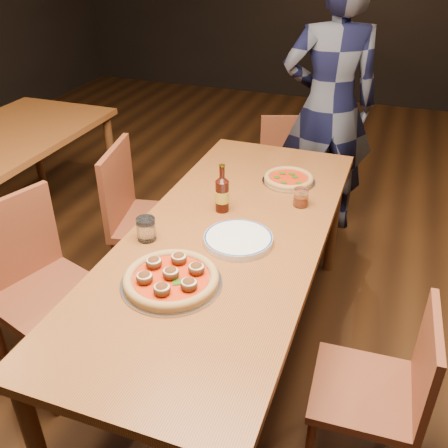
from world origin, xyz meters
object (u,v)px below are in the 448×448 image
(table_main, at_px, (228,246))
(diner, at_px, (329,107))
(beer_bottle, at_px, (222,195))
(amber_glass, at_px, (301,197))
(chair_main_nw, at_px, (49,296))
(chair_main_e, at_px, (365,390))
(plate_stack, at_px, (238,240))
(chair_end, at_px, (289,179))
(pizza_margherita, at_px, (289,179))
(water_glass, at_px, (146,229))
(chair_main_sw, at_px, (156,222))
(pizza_meatball, at_px, (171,278))

(table_main, height_order, diner, diner)
(beer_bottle, relative_size, amber_glass, 2.59)
(chair_main_nw, xyz_separation_m, amber_glass, (0.96, 0.68, 0.33))
(table_main, height_order, chair_main_e, chair_main_e)
(plate_stack, bearing_deg, chair_end, 93.47)
(pizza_margherita, relative_size, water_glass, 2.74)
(plate_stack, bearing_deg, table_main, 138.16)
(beer_bottle, bearing_deg, amber_glass, 27.38)
(pizza_margherita, relative_size, diner, 0.16)
(chair_main_sw, bearing_deg, plate_stack, -137.68)
(chair_end, distance_m, beer_bottle, 1.19)
(chair_main_e, height_order, chair_end, chair_end)
(chair_main_sw, xyz_separation_m, pizza_margherita, (0.69, 0.16, 0.30))
(chair_main_sw, xyz_separation_m, chair_end, (0.54, 0.88, -0.05))
(pizza_margherita, relative_size, beer_bottle, 1.21)
(chair_main_nw, xyz_separation_m, chair_main_sw, (0.16, 0.74, 0.00))
(pizza_margherita, bearing_deg, amber_glass, -63.66)
(chair_main_e, xyz_separation_m, pizza_margherita, (-0.53, 0.91, 0.36))
(chair_main_nw, relative_size, plate_stack, 3.24)
(beer_bottle, height_order, diner, diner)
(chair_main_nw, height_order, plate_stack, chair_main_nw)
(chair_main_nw, xyz_separation_m, water_glass, (0.42, 0.17, 0.34))
(chair_main_e, height_order, pizza_margherita, chair_main_e)
(pizza_meatball, bearing_deg, beer_bottle, 91.19)
(amber_glass, bearing_deg, pizza_margherita, 116.34)
(table_main, height_order, chair_main_sw, chair_main_sw)
(table_main, relative_size, beer_bottle, 8.98)
(plate_stack, distance_m, water_glass, 0.38)
(chair_main_nw, distance_m, pizza_meatball, 0.72)
(chair_main_sw, distance_m, pizza_margherita, 0.77)
(chair_main_e, relative_size, amber_glass, 9.47)
(table_main, xyz_separation_m, amber_glass, (0.24, 0.34, 0.11))
(chair_end, bearing_deg, chair_main_nw, -133.34)
(diner, bearing_deg, amber_glass, 73.47)
(water_glass, bearing_deg, plate_stack, 16.08)
(plate_stack, xyz_separation_m, beer_bottle, (-0.15, 0.23, 0.07))
(pizza_meatball, distance_m, water_glass, 0.33)
(chair_main_nw, distance_m, plate_stack, 0.89)
(plate_stack, bearing_deg, water_glass, -163.92)
(chair_main_sw, bearing_deg, amber_glass, -105.85)
(amber_glass, bearing_deg, chair_main_sw, 175.61)
(table_main, height_order, beer_bottle, beer_bottle)
(chair_main_nw, bearing_deg, chair_main_e, -72.81)
(amber_glass, bearing_deg, chair_main_e, -58.47)
(amber_glass, bearing_deg, chair_end, 105.09)
(beer_bottle, bearing_deg, pizza_margherita, 61.19)
(chair_main_sw, xyz_separation_m, pizza_meatball, (0.48, -0.80, 0.31))
(chair_main_sw, height_order, plate_stack, chair_main_sw)
(pizza_meatball, bearing_deg, water_glass, 132.98)
(chair_end, xyz_separation_m, water_glass, (-0.28, -1.45, 0.39))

